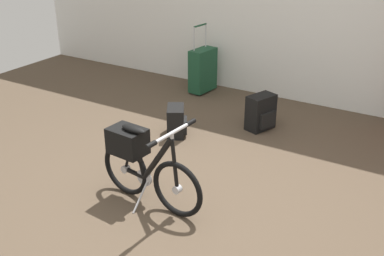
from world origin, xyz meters
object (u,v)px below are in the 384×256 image
at_px(backpack_on_floor, 261,113).
at_px(rolling_suitcase, 203,70).
at_px(folding_bike_foreground, 142,162).
at_px(handbag_on_floor, 176,121).

bearing_deg(backpack_on_floor, rolling_suitcase, 148.63).
relative_size(rolling_suitcase, backpack_on_floor, 2.28).
height_order(folding_bike_foreground, backpack_on_floor, folding_bike_foreground).
bearing_deg(handbag_on_floor, folding_bike_foreground, -69.25).
distance_m(rolling_suitcase, backpack_on_floor, 1.24).
height_order(rolling_suitcase, handbag_on_floor, rolling_suitcase).
bearing_deg(folding_bike_foreground, backpack_on_floor, 82.01).
bearing_deg(rolling_suitcase, handbag_on_floor, -71.98).
xyz_separation_m(backpack_on_floor, handbag_on_floor, (-0.66, -0.57, -0.03)).
height_order(rolling_suitcase, backpack_on_floor, rolling_suitcase).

